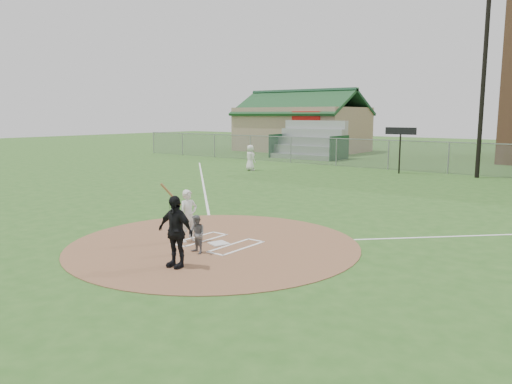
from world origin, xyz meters
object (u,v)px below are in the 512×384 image
Objects in this scene: ondeck_player at (250,158)px; batter_at_plate at (188,215)px; home_plate at (219,243)px; catcher at (197,234)px; umpire at (175,231)px.

ondeck_player is 0.96× the size of batter_at_plate.
home_plate is 1.23m from batter_at_plate.
ondeck_player reaches higher than catcher.
umpire is at bearing 139.34° from ondeck_player.
catcher is 0.61× the size of ondeck_player.
ondeck_player is at bearing 118.33° from umpire.
home_plate is at bearing 18.95° from batter_at_plate.
catcher reaches higher than home_plate.
ondeck_player is (-11.82, 17.96, -0.06)m from umpire.
catcher is 20.28m from ondeck_player.
catcher is at bearing 140.16° from ondeck_player.
batter_at_plate reaches higher than ondeck_player.
home_plate is at bearing 141.52° from ondeck_player.
home_plate is 2.51m from umpire.
catcher is at bearing -35.21° from batter_at_plate.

